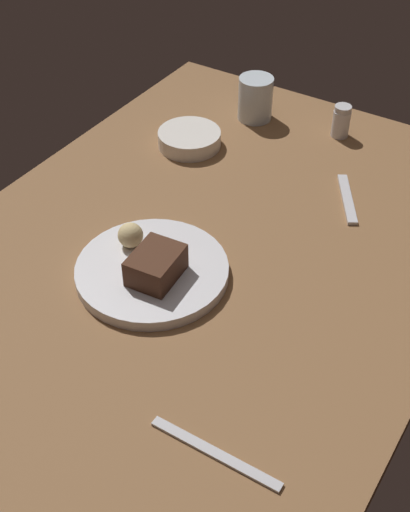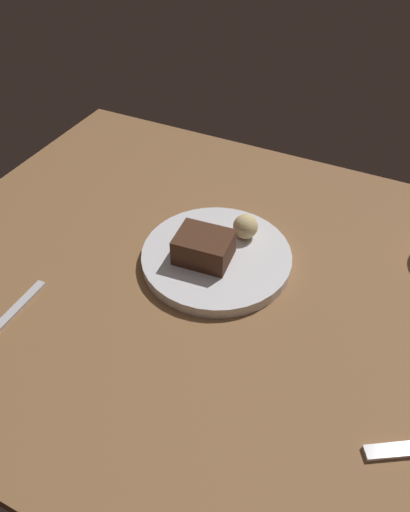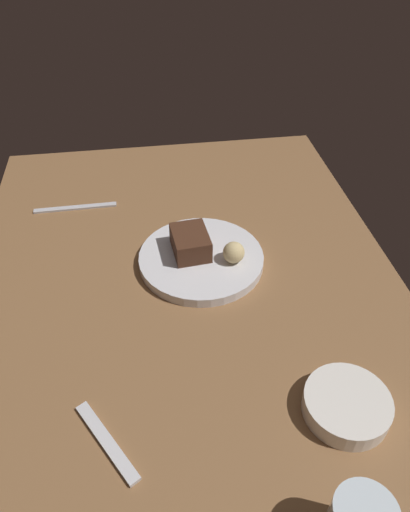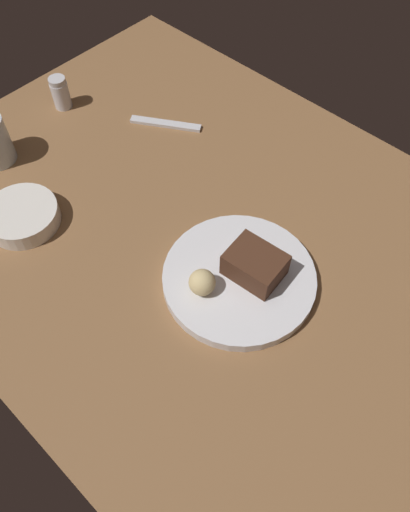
# 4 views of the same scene
# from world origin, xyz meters

# --- Properties ---
(dining_table) EXTENTS (1.20, 0.84, 0.03)m
(dining_table) POSITION_xyz_m (0.00, 0.00, 0.01)
(dining_table) COLOR brown
(dining_table) RESTS_ON ground
(dessert_plate) EXTENTS (0.25, 0.25, 0.02)m
(dessert_plate) POSITION_xyz_m (0.09, -0.04, 0.04)
(dessert_plate) COLOR silver
(dessert_plate) RESTS_ON dining_table
(chocolate_cake_slice) EXTENTS (0.09, 0.08, 0.05)m
(chocolate_cake_slice) POSITION_xyz_m (0.10, -0.02, 0.07)
(chocolate_cake_slice) COLOR #472819
(chocolate_cake_slice) RESTS_ON dessert_plate
(bread_roll) EXTENTS (0.04, 0.04, 0.04)m
(bread_roll) POSITION_xyz_m (0.07, -0.10, 0.07)
(bread_roll) COLOR #DBC184
(bread_roll) RESTS_ON dessert_plate
(side_bowl) EXTENTS (0.13, 0.13, 0.03)m
(side_bowl) POSITION_xyz_m (-0.27, -0.20, 0.05)
(side_bowl) COLOR white
(side_bowl) RESTS_ON dining_table
(dessert_spoon) EXTENTS (0.14, 0.09, 0.01)m
(dessert_spoon) POSITION_xyz_m (-0.27, 0.15, 0.03)
(dessert_spoon) COLOR silver
(dessert_spoon) RESTS_ON dining_table
(butter_knife) EXTENTS (0.02, 0.19, 0.01)m
(butter_knife) POSITION_xyz_m (0.32, 0.23, 0.03)
(butter_knife) COLOR silver
(butter_knife) RESTS_ON dining_table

